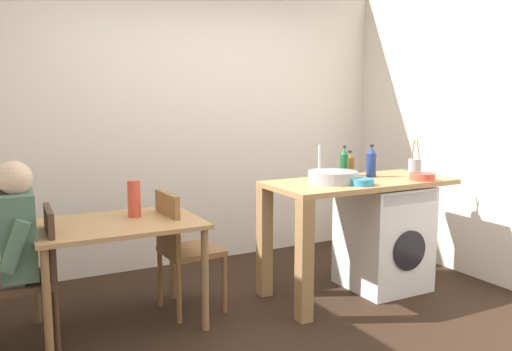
{
  "coord_description": "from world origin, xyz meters",
  "views": [
    {
      "loc": [
        -1.73,
        -3.03,
        1.58
      ],
      "look_at": [
        0.11,
        0.45,
        1.0
      ],
      "focal_mm": 37.83,
      "sensor_mm": 36.0,
      "label": 1
    }
  ],
  "objects_px": {
    "seated_person": "(3,249)",
    "bottle_squat_brown": "(349,164)",
    "bottle_tall_green": "(344,163)",
    "colander": "(422,176)",
    "chair_opposite": "(182,245)",
    "washing_machine": "(383,236)",
    "bottle_clear_small": "(371,162)",
    "chair_person_seat": "(33,272)",
    "dining_table": "(117,236)",
    "utensil_crock": "(415,166)",
    "vase": "(134,199)",
    "mixing_bowl": "(362,182)"
  },
  "relations": [
    {
      "from": "mixing_bowl",
      "to": "chair_person_seat",
      "type": "bearing_deg",
      "value": 171.87
    },
    {
      "from": "utensil_crock",
      "to": "bottle_tall_green",
      "type": "bearing_deg",
      "value": 169.48
    },
    {
      "from": "washing_machine",
      "to": "bottle_tall_green",
      "type": "bearing_deg",
      "value": 148.89
    },
    {
      "from": "utensil_crock",
      "to": "bottle_clear_small",
      "type": "bearing_deg",
      "value": 171.87
    },
    {
      "from": "dining_table",
      "to": "bottle_tall_green",
      "type": "distance_m",
      "value": 1.89
    },
    {
      "from": "seated_person",
      "to": "utensil_crock",
      "type": "distance_m",
      "value": 3.22
    },
    {
      "from": "seated_person",
      "to": "washing_machine",
      "type": "distance_m",
      "value": 2.85
    },
    {
      "from": "chair_opposite",
      "to": "washing_machine",
      "type": "xyz_separation_m",
      "value": [
        1.66,
        -0.28,
        -0.08
      ]
    },
    {
      "from": "bottle_tall_green",
      "to": "bottle_squat_brown",
      "type": "relative_size",
      "value": 1.24
    },
    {
      "from": "bottle_squat_brown",
      "to": "vase",
      "type": "distance_m",
      "value": 1.81
    },
    {
      "from": "chair_opposite",
      "to": "colander",
      "type": "xyz_separation_m",
      "value": [
        1.85,
        -0.49,
        0.44
      ]
    },
    {
      "from": "chair_person_seat",
      "to": "vase",
      "type": "xyz_separation_m",
      "value": [
        0.7,
        0.2,
        0.36
      ]
    },
    {
      "from": "bottle_tall_green",
      "to": "utensil_crock",
      "type": "height_order",
      "value": "utensil_crock"
    },
    {
      "from": "bottle_clear_small",
      "to": "utensil_crock",
      "type": "relative_size",
      "value": 0.89
    },
    {
      "from": "bottle_squat_brown",
      "to": "bottle_clear_small",
      "type": "xyz_separation_m",
      "value": [
        0.13,
        -0.12,
        0.03
      ]
    },
    {
      "from": "bottle_tall_green",
      "to": "bottle_squat_brown",
      "type": "xyz_separation_m",
      "value": [
        0.1,
        0.06,
        -0.02
      ]
    },
    {
      "from": "bottle_clear_small",
      "to": "vase",
      "type": "xyz_separation_m",
      "value": [
        -1.93,
        0.22,
        -0.17
      ]
    },
    {
      "from": "washing_machine",
      "to": "mixing_bowl",
      "type": "relative_size",
      "value": 4.74
    },
    {
      "from": "bottle_squat_brown",
      "to": "bottle_clear_small",
      "type": "distance_m",
      "value": 0.18
    },
    {
      "from": "bottle_tall_green",
      "to": "vase",
      "type": "height_order",
      "value": "bottle_tall_green"
    },
    {
      "from": "dining_table",
      "to": "utensil_crock",
      "type": "distance_m",
      "value": 2.53
    },
    {
      "from": "bottle_tall_green",
      "to": "utensil_crock",
      "type": "bearing_deg",
      "value": -10.52
    },
    {
      "from": "bottle_tall_green",
      "to": "utensil_crock",
      "type": "relative_size",
      "value": 0.88
    },
    {
      "from": "dining_table",
      "to": "chair_person_seat",
      "type": "distance_m",
      "value": 0.57
    },
    {
      "from": "washing_machine",
      "to": "bottle_tall_green",
      "type": "height_order",
      "value": "bottle_tall_green"
    },
    {
      "from": "washing_machine",
      "to": "dining_table",
      "type": "bearing_deg",
      "value": 173.82
    },
    {
      "from": "bottle_squat_brown",
      "to": "vase",
      "type": "bearing_deg",
      "value": 176.97
    },
    {
      "from": "bottle_tall_green",
      "to": "dining_table",
      "type": "bearing_deg",
      "value": 178.23
    },
    {
      "from": "mixing_bowl",
      "to": "colander",
      "type": "relative_size",
      "value": 0.91
    },
    {
      "from": "dining_table",
      "to": "bottle_tall_green",
      "type": "bearing_deg",
      "value": -1.77
    },
    {
      "from": "dining_table",
      "to": "chair_person_seat",
      "type": "height_order",
      "value": "chair_person_seat"
    },
    {
      "from": "washing_machine",
      "to": "utensil_crock",
      "type": "height_order",
      "value": "utensil_crock"
    },
    {
      "from": "dining_table",
      "to": "bottle_squat_brown",
      "type": "height_order",
      "value": "bottle_squat_brown"
    },
    {
      "from": "bottle_tall_green",
      "to": "colander",
      "type": "height_order",
      "value": "bottle_tall_green"
    },
    {
      "from": "washing_machine",
      "to": "utensil_crock",
      "type": "xyz_separation_m",
      "value": [
        0.37,
        0.05,
        0.56
      ]
    },
    {
      "from": "dining_table",
      "to": "chair_person_seat",
      "type": "xyz_separation_m",
      "value": [
        -0.55,
        -0.1,
        -0.14
      ]
    },
    {
      "from": "chair_person_seat",
      "to": "colander",
      "type": "relative_size",
      "value": 4.5
    },
    {
      "from": "seated_person",
      "to": "bottle_squat_brown",
      "type": "distance_m",
      "value": 2.68
    },
    {
      "from": "dining_table",
      "to": "vase",
      "type": "xyz_separation_m",
      "value": [
        0.15,
        0.1,
        0.23
      ]
    },
    {
      "from": "vase",
      "to": "chair_person_seat",
      "type": "bearing_deg",
      "value": -163.71
    },
    {
      "from": "washing_machine",
      "to": "chair_person_seat",
      "type": "bearing_deg",
      "value": 177.27
    },
    {
      "from": "chair_opposite",
      "to": "mixing_bowl",
      "type": "relative_size",
      "value": 4.96
    },
    {
      "from": "chair_person_seat",
      "to": "washing_machine",
      "type": "xyz_separation_m",
      "value": [
        2.68,
        -0.13,
        -0.08
      ]
    },
    {
      "from": "bottle_tall_green",
      "to": "bottle_clear_small",
      "type": "distance_m",
      "value": 0.24
    },
    {
      "from": "washing_machine",
      "to": "bottle_squat_brown",
      "type": "height_order",
      "value": "bottle_squat_brown"
    },
    {
      "from": "utensil_crock",
      "to": "vase",
      "type": "relative_size",
      "value": 1.15
    },
    {
      "from": "chair_person_seat",
      "to": "bottle_squat_brown",
      "type": "xyz_separation_m",
      "value": [
        2.49,
        0.11,
        0.51
      ]
    },
    {
      "from": "colander",
      "to": "vase",
      "type": "height_order",
      "value": "vase"
    },
    {
      "from": "seated_person",
      "to": "colander",
      "type": "height_order",
      "value": "seated_person"
    },
    {
      "from": "utensil_crock",
      "to": "vase",
      "type": "bearing_deg",
      "value": 173.24
    }
  ]
}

